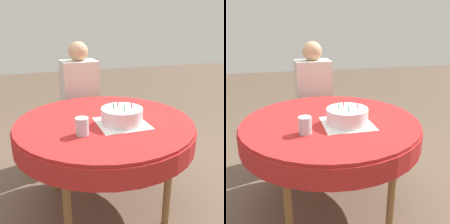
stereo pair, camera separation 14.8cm
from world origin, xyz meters
TOP-DOWN VIEW (x-y plane):
  - ground_plane at (0.00, 0.00)m, footprint 12.00×12.00m
  - dining_table at (0.00, 0.00)m, footprint 1.24×1.24m
  - chair at (0.00, 0.91)m, footprint 0.38×0.38m
  - person at (0.01, 0.83)m, footprint 0.35×0.36m
  - napkin at (0.09, -0.10)m, footprint 0.33×0.33m
  - birthday_cake at (0.09, -0.10)m, footprint 0.28×0.28m
  - drinking_glass at (-0.20, -0.20)m, footprint 0.08×0.08m

SIDE VIEW (x-z plane):
  - ground_plane at x=0.00m, z-range 0.00..0.00m
  - chair at x=0.00m, z-range 0.04..0.95m
  - dining_table at x=0.00m, z-range 0.27..0.98m
  - napkin at x=0.09m, z-range 0.71..0.71m
  - person at x=0.01m, z-range 0.12..1.31m
  - drinking_glass at x=-0.20m, z-range 0.71..0.82m
  - birthday_cake at x=0.09m, z-range 0.69..0.84m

